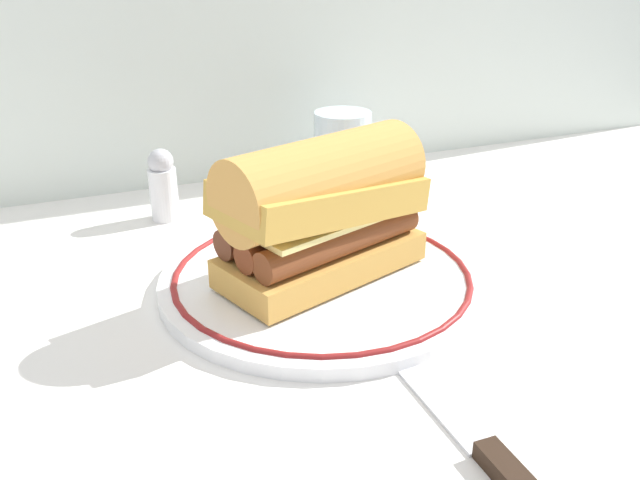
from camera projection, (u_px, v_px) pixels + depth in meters
name	position (u px, v px, depth m)	size (l,w,h in m)	color
ground_plane	(330.00, 285.00, 0.62)	(1.50, 1.50, 0.00)	white
plate	(320.00, 277.00, 0.62)	(0.29, 0.29, 0.01)	white
sausage_sandwich	(320.00, 206.00, 0.59)	(0.20, 0.14, 0.12)	gold
drinking_glass	(342.00, 162.00, 0.81)	(0.07, 0.07, 0.11)	silver
salt_shaker	(163.00, 185.00, 0.75)	(0.03, 0.03, 0.08)	white
butter_knife	(469.00, 437.00, 0.43)	(0.02, 0.16, 0.01)	silver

